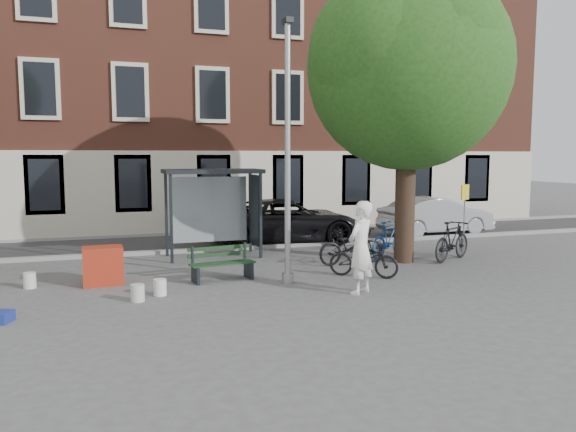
# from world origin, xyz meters

# --- Properties ---
(ground) EXTENTS (90.00, 90.00, 0.00)m
(ground) POSITION_xyz_m (0.00, 0.00, 0.00)
(ground) COLOR #4C4C4F
(ground) RESTS_ON ground
(road) EXTENTS (40.00, 4.00, 0.01)m
(road) POSITION_xyz_m (0.00, 7.00, 0.01)
(road) COLOR #28282B
(road) RESTS_ON ground
(curb_near) EXTENTS (40.00, 0.25, 0.12)m
(curb_near) POSITION_xyz_m (0.00, 5.00, 0.06)
(curb_near) COLOR gray
(curb_near) RESTS_ON ground
(curb_far) EXTENTS (40.00, 0.25, 0.12)m
(curb_far) POSITION_xyz_m (0.00, 9.00, 0.06)
(curb_far) COLOR gray
(curb_far) RESTS_ON ground
(building_row) EXTENTS (30.00, 8.00, 14.00)m
(building_row) POSITION_xyz_m (0.00, 13.00, 7.00)
(building_row) COLOR brown
(building_row) RESTS_ON ground
(lamppost) EXTENTS (0.28, 0.35, 6.11)m
(lamppost) POSITION_xyz_m (0.00, 0.00, 2.78)
(lamppost) COLOR #9EA0A3
(lamppost) RESTS_ON ground
(tree_right) EXTENTS (5.76, 5.60, 8.20)m
(tree_right) POSITION_xyz_m (4.01, 1.38, 5.62)
(tree_right) COLOR black
(tree_right) RESTS_ON ground
(bus_shelter) EXTENTS (2.85, 1.45, 2.62)m
(bus_shelter) POSITION_xyz_m (-0.61, 4.11, 1.92)
(bus_shelter) COLOR #1E2328
(bus_shelter) RESTS_ON ground
(painter) EXTENTS (0.89, 0.82, 2.04)m
(painter) POSITION_xyz_m (1.20, -1.45, 1.02)
(painter) COLOR white
(painter) RESTS_ON ground
(bench) EXTENTS (1.63, 0.72, 0.81)m
(bench) POSITION_xyz_m (-1.42, 0.81, 0.37)
(bench) COLOR #1E2328
(bench) RESTS_ON ground
(bike_a) EXTENTS (1.99, 0.78, 1.03)m
(bike_a) POSITION_xyz_m (2.42, 1.65, 0.51)
(bike_a) COLOR black
(bike_a) RESTS_ON ground
(bike_b) EXTENTS (1.84, 1.34, 1.10)m
(bike_b) POSITION_xyz_m (3.95, 2.28, 0.55)
(bike_b) COLOR #1B5098
(bike_b) RESTS_ON ground
(bike_c) EXTENTS (1.74, 1.55, 0.91)m
(bike_c) POSITION_xyz_m (2.00, 0.02, 0.46)
(bike_c) COLOR black
(bike_c) RESTS_ON ground
(bike_d) EXTENTS (1.95, 1.37, 1.15)m
(bike_d) POSITION_xyz_m (5.41, 1.22, 0.58)
(bike_d) COLOR black
(bike_d) RESTS_ON ground
(car_dark) EXTENTS (5.72, 3.12, 1.52)m
(car_dark) POSITION_xyz_m (1.96, 6.00, 0.76)
(car_dark) COLOR black
(car_dark) RESTS_ON ground
(car_silver) EXTENTS (4.45, 1.70, 1.45)m
(car_silver) POSITION_xyz_m (8.00, 6.00, 0.72)
(car_silver) COLOR #97999E
(car_silver) RESTS_ON ground
(red_stand) EXTENTS (0.92, 0.62, 0.90)m
(red_stand) POSITION_xyz_m (-4.15, 1.22, 0.45)
(red_stand) COLOR #9E2815
(red_stand) RESTS_ON ground
(bucket_a) EXTENTS (0.29, 0.29, 0.36)m
(bucket_a) POSITION_xyz_m (-5.76, 1.39, 0.18)
(bucket_a) COLOR silver
(bucket_a) RESTS_ON ground
(bucket_b) EXTENTS (0.34, 0.34, 0.36)m
(bucket_b) POSITION_xyz_m (-3.00, -0.25, 0.18)
(bucket_b) COLOR silver
(bucket_b) RESTS_ON ground
(bucket_c) EXTENTS (0.36, 0.36, 0.36)m
(bucket_c) POSITION_xyz_m (-3.49, -0.61, 0.18)
(bucket_c) COLOR silver
(bucket_c) RESTS_ON ground
(notice_sign) EXTENTS (0.36, 0.15, 2.11)m
(notice_sign) POSITION_xyz_m (6.71, 2.48, 1.57)
(notice_sign) COLOR #9EA0A3
(notice_sign) RESTS_ON ground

